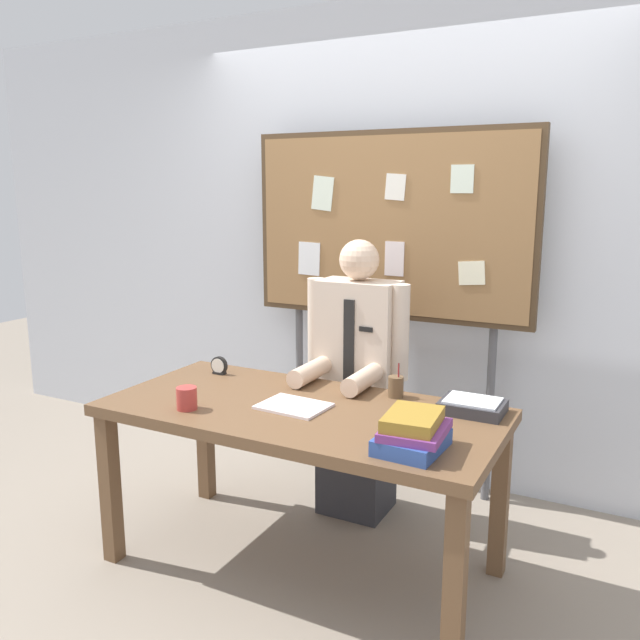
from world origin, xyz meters
name	(u,v)px	position (x,y,z in m)	size (l,w,h in m)	color
ground_plane	(302,565)	(0.00, 0.00, 0.00)	(12.00, 12.00, 0.00)	gray
back_wall	(402,247)	(0.00, 1.20, 1.35)	(6.40, 0.08, 2.70)	silver
desk	(301,426)	(0.00, 0.00, 0.67)	(1.71, 0.82, 0.76)	brown
person	(357,389)	(0.00, 0.59, 0.67)	(0.55, 0.56, 1.43)	#2D2D33
bulletin_board	(389,231)	(0.00, 0.99, 1.45)	(1.59, 0.09, 1.98)	#4C3823
book_stack	(413,433)	(0.58, -0.22, 0.82)	(0.24, 0.29, 0.14)	#2D4C99
open_notebook	(294,406)	(-0.02, -0.02, 0.76)	(0.29, 0.22, 0.01)	silver
desk_clock	(219,366)	(-0.61, 0.25, 0.80)	(0.09, 0.04, 0.09)	black
coffee_mug	(187,398)	(-0.42, -0.25, 0.80)	(0.09, 0.09, 0.10)	#B23833
pen_holder	(396,387)	(0.31, 0.32, 0.80)	(0.07, 0.07, 0.16)	brown
paper_tray	(472,406)	(0.68, 0.27, 0.78)	(0.26, 0.20, 0.06)	#333338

